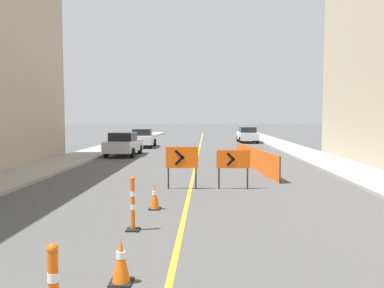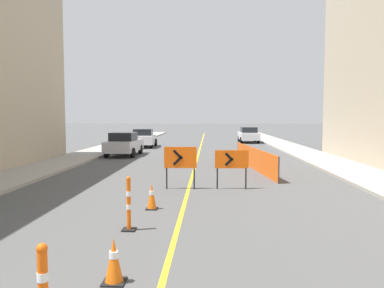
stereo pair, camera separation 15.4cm
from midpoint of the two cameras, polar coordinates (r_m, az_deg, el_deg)
name	(u,v)px [view 1 (the left image)]	position (r m, az deg, el deg)	size (l,w,h in m)	color
lane_stripe	(199,150)	(29.26, 0.90, -0.99)	(0.12, 63.83, 0.01)	gold
sidewalk_left	(103,149)	(30.38, -13.52, -0.80)	(2.69, 63.83, 0.13)	#9E998E
sidewalk_right	(296,150)	(30.06, 15.47, -0.89)	(2.69, 63.83, 0.13)	#9E998E
traffic_cone_second	(121,261)	(6.30, -11.49, -17.08)	(0.36, 0.36, 0.72)	black
traffic_cone_third	(155,197)	(10.80, -6.13, -7.96)	(0.33, 0.33, 0.74)	black
delineator_post_rear	(133,207)	(8.87, -9.50, -9.46)	(0.31, 0.31, 1.26)	black
arrow_barricade_primary	(182,159)	(13.59, -1.86, -2.31)	(1.18, 0.09, 1.55)	#EF560C
arrow_barricade_secondary	(233,161)	(13.68, 5.99, -2.57)	(1.22, 0.14, 1.42)	#EF560C
safety_mesh_fence	(254,158)	(19.09, 9.25, -2.19)	(1.01, 8.31, 1.08)	#EF560C
parked_car_curb_near	(124,144)	(25.77, -10.53, 0.01)	(1.95, 4.34, 1.59)	#B7B7BC
parked_car_curb_mid	(143,138)	(32.82, -7.64, 0.92)	(2.05, 4.40, 1.59)	silver
parked_car_curb_far	(247,135)	(38.77, 8.32, 1.40)	(1.95, 4.34, 1.59)	silver
parking_meter_far_curb	(112,137)	(29.11, -12.19, 1.06)	(0.12, 0.11, 1.38)	#4C4C51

